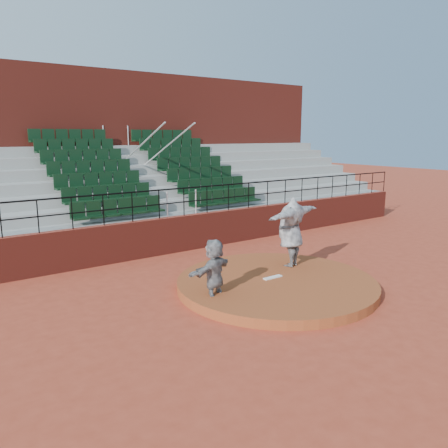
{
  "coord_description": "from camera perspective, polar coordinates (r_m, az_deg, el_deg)",
  "views": [
    {
      "loc": [
        -7.89,
        -8.55,
        4.17
      ],
      "look_at": [
        0.0,
        2.5,
        1.4
      ],
      "focal_mm": 35.0,
      "sensor_mm": 36.0,
      "label": 1
    }
  ],
  "objects": [
    {
      "name": "ground",
      "position": [
        12.36,
        6.82,
        -8.28
      ],
      "size": [
        90.0,
        90.0,
        0.0
      ],
      "primitive_type": "plane",
      "color": "#A83D26",
      "rests_on": "ground"
    },
    {
      "name": "pitchers_mound",
      "position": [
        12.32,
        6.84,
        -7.73
      ],
      "size": [
        5.5,
        5.5,
        0.25
      ],
      "primitive_type": "cylinder",
      "color": "#954521",
      "rests_on": "ground"
    },
    {
      "name": "pitching_rubber",
      "position": [
        12.38,
        6.38,
        -6.94
      ],
      "size": [
        0.6,
        0.15,
        0.03
      ],
      "primitive_type": "cube",
      "color": "white",
      "rests_on": "pitchers_mound"
    },
    {
      "name": "wall_railing",
      "position": [
        15.82,
        -5.28,
        3.71
      ],
      "size": [
        24.04,
        0.05,
        1.03
      ],
      "color": "black",
      "rests_on": "boundary_wall"
    },
    {
      "name": "boundary_wall",
      "position": [
        16.07,
        -5.19,
        -1.17
      ],
      "size": [
        24.0,
        0.3,
        1.3
      ],
      "primitive_type": "cube",
      "color": "maroon",
      "rests_on": "ground"
    },
    {
      "name": "press_box_facade",
      "position": [
        22.58,
        -15.29,
        9.56
      ],
      "size": [
        24.0,
        3.0,
        7.1
      ],
      "primitive_type": "cube",
      "color": "maroon",
      "rests_on": "ground"
    },
    {
      "name": "fielder",
      "position": [
        10.95,
        -1.32,
        -6.23
      ],
      "size": [
        1.62,
        1.0,
        1.67
      ],
      "primitive_type": "imported",
      "rotation": [
        0.0,
        0.0,
        3.5
      ],
      "color": "black",
      "rests_on": "ground"
    },
    {
      "name": "pitcher",
      "position": [
        13.29,
        8.73,
        -1.03
      ],
      "size": [
        2.7,
        1.38,
        2.12
      ],
      "primitive_type": "imported",
      "rotation": [
        0.0,
        0.0,
        3.41
      ],
      "color": "black",
      "rests_on": "pitchers_mound"
    },
    {
      "name": "seating_deck",
      "position": [
        19.11,
        -10.79,
        3.12
      ],
      "size": [
        24.0,
        5.97,
        4.63
      ],
      "color": "gray",
      "rests_on": "ground"
    }
  ]
}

